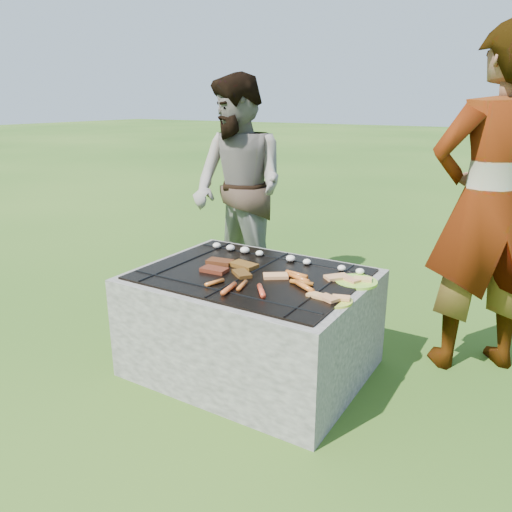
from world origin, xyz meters
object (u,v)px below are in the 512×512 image
(fire_pit, at_px, (252,325))
(cook, at_px, (489,207))
(bystander, at_px, (239,189))
(plate_far, at_px, (356,281))
(plate_near, at_px, (334,300))

(fire_pit, height_order, cook, cook)
(bystander, bearing_deg, fire_pit, -35.44)
(fire_pit, relative_size, bystander, 0.74)
(plate_far, xyz_separation_m, bystander, (-1.30, 0.81, 0.27))
(fire_pit, xyz_separation_m, plate_near, (0.56, -0.13, 0.33))
(plate_far, xyz_separation_m, cook, (0.55, 0.57, 0.37))
(plate_near, xyz_separation_m, bystander, (-1.30, 1.13, 0.27))
(plate_near, height_order, cook, cook)
(fire_pit, xyz_separation_m, cook, (1.11, 0.76, 0.70))
(cook, height_order, bystander, cook)
(cook, distance_m, bystander, 1.87)
(plate_far, distance_m, bystander, 1.56)
(fire_pit, bearing_deg, bystander, 126.61)
(cook, xyz_separation_m, bystander, (-1.85, 0.24, -0.10))
(fire_pit, bearing_deg, cook, 34.35)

